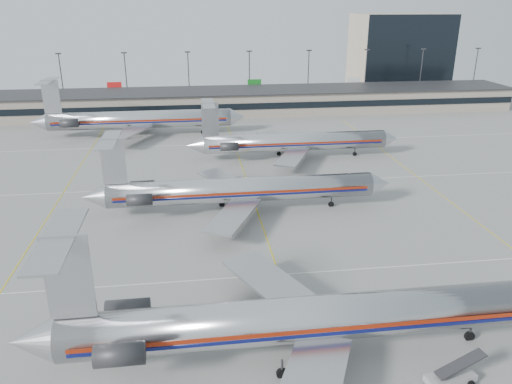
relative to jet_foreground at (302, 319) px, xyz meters
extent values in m
plane|color=gray|center=(0.55, 3.69, -3.73)|extent=(260.00, 260.00, 0.00)
cube|color=silver|center=(0.55, 13.69, -3.72)|extent=(160.00, 0.15, 0.02)
cube|color=gray|center=(0.55, 101.69, -0.73)|extent=(160.00, 16.00, 6.00)
cube|color=black|center=(0.55, 93.59, -0.53)|extent=(160.00, 0.20, 1.60)
cube|color=#2D2D30|center=(0.55, 101.69, 2.37)|extent=(162.00, 17.00, 0.30)
cylinder|color=#38383D|center=(-44.45, 115.69, 3.77)|extent=(0.30, 0.30, 15.00)
cube|color=#2D2D30|center=(-44.45, 115.69, 11.37)|extent=(1.60, 0.40, 0.35)
cylinder|color=#38383D|center=(-26.45, 115.69, 3.77)|extent=(0.30, 0.30, 15.00)
cube|color=#2D2D30|center=(-26.45, 115.69, 11.37)|extent=(1.60, 0.40, 0.35)
cylinder|color=#38383D|center=(-8.45, 115.69, 3.77)|extent=(0.30, 0.30, 15.00)
cube|color=#2D2D30|center=(-8.45, 115.69, 11.37)|extent=(1.60, 0.40, 0.35)
cylinder|color=#38383D|center=(9.55, 115.69, 3.77)|extent=(0.30, 0.30, 15.00)
cube|color=#2D2D30|center=(9.55, 115.69, 11.37)|extent=(1.60, 0.40, 0.35)
cylinder|color=#38383D|center=(27.55, 115.69, 3.77)|extent=(0.30, 0.30, 15.00)
cube|color=#2D2D30|center=(27.55, 115.69, 11.37)|extent=(1.60, 0.40, 0.35)
cylinder|color=#38383D|center=(45.55, 115.69, 3.77)|extent=(0.30, 0.30, 15.00)
cube|color=#2D2D30|center=(45.55, 115.69, 11.37)|extent=(1.60, 0.40, 0.35)
cylinder|color=#38383D|center=(63.55, 115.69, 3.77)|extent=(0.30, 0.30, 15.00)
cube|color=#2D2D30|center=(63.55, 115.69, 11.37)|extent=(1.60, 0.40, 0.35)
cylinder|color=#38383D|center=(81.55, 115.69, 3.77)|extent=(0.30, 0.30, 15.00)
cube|color=#2D2D30|center=(81.55, 115.69, 11.37)|extent=(1.60, 0.40, 0.35)
cube|color=tan|center=(62.55, 131.69, 8.77)|extent=(30.00, 20.00, 25.00)
cylinder|color=silver|center=(1.03, 0.00, -0.06)|extent=(41.95, 3.88, 3.88)
cone|color=#B0B0B5|center=(-21.83, 0.00, -0.06)|extent=(3.78, 3.88, 3.88)
cube|color=maroon|center=(1.03, -1.95, 0.10)|extent=(39.85, 0.05, 0.37)
cube|color=#0B1150|center=(1.03, -1.95, -0.32)|extent=(39.85, 0.05, 0.29)
cube|color=#B0B0B5|center=(-1.06, 7.34, -1.11)|extent=(9.75, 14.22, 0.34)
cube|color=#B0B0B5|center=(-18.37, 0.00, 5.45)|extent=(3.57, 0.26, 7.13)
cube|color=#B0B0B5|center=(-18.68, 0.00, 8.80)|extent=(2.52, 11.01, 0.19)
cylinder|color=#2D2D30|center=(-14.70, 2.99, 0.26)|extent=(3.78, 1.78, 1.78)
cylinder|color=#2D2D30|center=(-14.70, -2.99, 0.26)|extent=(3.78, 1.78, 1.78)
cylinder|color=#2D2D30|center=(15.72, 0.00, -2.86)|extent=(0.21, 0.21, 1.73)
cylinder|color=#2D2D30|center=(-2.11, -2.51, -2.86)|extent=(0.21, 0.21, 1.73)
cylinder|color=#2D2D30|center=(-2.11, 2.52, -2.86)|extent=(0.21, 0.21, 1.73)
cylinder|color=black|center=(15.72, 0.00, -3.36)|extent=(0.94, 0.31, 0.94)
cylinder|color=silver|center=(-1.59, 32.37, -0.38)|extent=(38.27, 3.54, 3.54)
cone|color=silver|center=(19.08, 32.37, -0.38)|extent=(3.06, 3.54, 3.54)
cone|color=#B0B0B5|center=(-22.44, 32.37, -0.38)|extent=(3.44, 3.54, 3.54)
cube|color=maroon|center=(-1.59, 30.59, -0.24)|extent=(36.36, 0.05, 0.33)
cube|color=#0B1150|center=(-1.59, 30.59, -0.62)|extent=(36.36, 0.05, 0.27)
cube|color=#B0B0B5|center=(-3.50, 39.07, -1.34)|extent=(8.90, 12.97, 0.31)
cube|color=#B0B0B5|center=(-3.50, 25.67, -1.34)|extent=(8.90, 12.97, 0.31)
cube|color=#B0B0B5|center=(-19.29, 32.37, 4.64)|extent=(3.25, 0.24, 6.51)
cube|color=#B0B0B5|center=(-19.57, 32.37, 7.71)|extent=(2.30, 10.05, 0.17)
cylinder|color=#2D2D30|center=(-15.94, 35.10, -0.09)|extent=(3.44, 1.63, 1.63)
cylinder|color=#2D2D30|center=(-15.94, 29.64, -0.09)|extent=(3.44, 1.63, 1.63)
cylinder|color=#2D2D30|center=(11.81, 32.37, -2.94)|extent=(0.19, 0.19, 1.58)
cylinder|color=#2D2D30|center=(-4.46, 30.07, -2.94)|extent=(0.19, 0.19, 1.58)
cylinder|color=#2D2D30|center=(-4.46, 34.67, -2.94)|extent=(0.19, 0.19, 1.58)
cylinder|color=black|center=(11.81, 32.37, -3.39)|extent=(0.86, 0.29, 0.86)
cylinder|color=silver|center=(11.49, 57.42, -0.45)|extent=(35.58, 3.46, 3.46)
cone|color=silver|center=(30.78, 57.42, -0.45)|extent=(3.00, 3.46, 3.46)
cone|color=#B0B0B5|center=(-7.98, 57.42, -0.45)|extent=(3.37, 3.46, 3.46)
cube|color=maroon|center=(11.49, 55.68, -0.31)|extent=(33.80, 0.05, 0.33)
cube|color=#0B1150|center=(11.49, 55.68, -0.69)|extent=(33.80, 0.05, 0.26)
cube|color=#B0B0B5|center=(9.62, 63.97, -1.39)|extent=(8.71, 12.69, 0.30)
cube|color=#B0B0B5|center=(9.62, 50.87, -1.39)|extent=(8.71, 12.69, 0.30)
cube|color=#B0B0B5|center=(-4.89, 57.42, 4.46)|extent=(3.18, 0.23, 6.37)
cube|color=#B0B0B5|center=(-5.17, 57.42, 7.46)|extent=(2.25, 9.83, 0.17)
cylinder|color=#2D2D30|center=(-1.62, 60.09, -0.17)|extent=(3.37, 1.59, 1.59)
cylinder|color=#2D2D30|center=(-1.62, 54.75, -0.17)|extent=(3.37, 1.59, 1.59)
cylinder|color=#2D2D30|center=(23.66, 57.42, -2.96)|extent=(0.19, 0.19, 1.54)
cylinder|color=#2D2D30|center=(8.68, 55.17, -2.96)|extent=(0.19, 0.19, 1.54)
cylinder|color=#2D2D30|center=(8.68, 59.67, -2.96)|extent=(0.19, 0.19, 1.54)
cylinder|color=black|center=(23.66, 57.42, -3.40)|extent=(0.84, 0.28, 0.84)
cylinder|color=silver|center=(-19.72, 79.17, 0.02)|extent=(40.68, 3.96, 3.96)
cone|color=silver|center=(2.33, 79.17, 0.02)|extent=(3.43, 3.96, 3.96)
cone|color=#B0B0B5|center=(-41.99, 79.17, 0.02)|extent=(3.85, 3.96, 3.96)
cube|color=maroon|center=(-19.72, 77.18, 0.18)|extent=(38.64, 0.05, 0.37)
cube|color=#0B1150|center=(-19.72, 77.18, -0.25)|extent=(38.64, 0.05, 0.30)
cube|color=#B0B0B5|center=(-21.87, 86.66, -1.05)|extent=(9.96, 14.51, 0.34)
cube|color=#B0B0B5|center=(-21.87, 71.68, -1.05)|extent=(9.96, 14.51, 0.34)
cube|color=#B0B0B5|center=(-38.46, 79.17, 5.64)|extent=(3.64, 0.27, 7.28)
cube|color=#B0B0B5|center=(-38.78, 79.17, 9.06)|extent=(2.57, 11.24, 0.19)
cylinder|color=#2D2D30|center=(-34.71, 82.22, 0.34)|extent=(3.85, 1.82, 1.82)
cylinder|color=#2D2D30|center=(-34.71, 76.12, 0.34)|extent=(3.85, 1.82, 1.82)
cylinder|color=#2D2D30|center=(-5.81, 79.17, -2.84)|extent=(0.21, 0.21, 1.77)
cylinder|color=#2D2D30|center=(-22.94, 76.60, -2.84)|extent=(0.21, 0.21, 1.77)
cylinder|color=#2D2D30|center=(-22.94, 81.74, -2.84)|extent=(0.21, 0.21, 1.77)
cylinder|color=black|center=(-5.81, 79.17, -3.35)|extent=(0.96, 0.32, 0.96)
cube|color=gray|center=(11.22, -5.01, -3.21)|extent=(4.33, 2.20, 0.57)
cube|color=#2D2D30|center=(11.90, -5.01, -1.89)|extent=(4.30, 1.75, 1.48)
cylinder|color=black|center=(12.71, -4.38, -3.44)|extent=(0.57, 0.18, 0.57)
cylinder|color=black|center=(12.71, -5.64, -3.44)|extent=(0.57, 0.18, 0.57)
cylinder|color=black|center=(9.73, -4.38, -3.44)|extent=(0.57, 0.18, 0.57)
camera|label=1|loc=(-8.57, -34.75, 25.19)|focal=35.00mm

